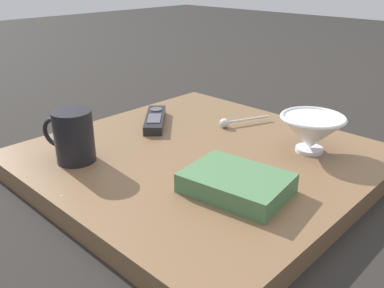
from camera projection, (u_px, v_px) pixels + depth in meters
name	position (u px, v px, depth m)	size (l,w,h in m)	color
ground_plane	(201.00, 170.00, 0.89)	(6.00, 6.00, 0.00)	black
table	(201.00, 161.00, 0.88)	(0.64, 0.65, 0.04)	brown
cereal_bowl	(311.00, 132.00, 0.86)	(0.14, 0.14, 0.08)	silver
coffee_mug	(73.00, 136.00, 0.81)	(0.08, 0.11, 0.10)	black
teaspoon	(231.00, 122.00, 1.01)	(0.13, 0.06, 0.02)	silver
tv_remote_near	(155.00, 120.00, 1.02)	(0.15, 0.15, 0.02)	black
paperback_book	(236.00, 183.00, 0.71)	(0.15, 0.19, 0.03)	#477247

